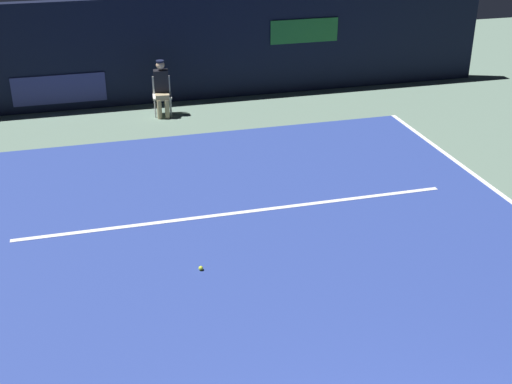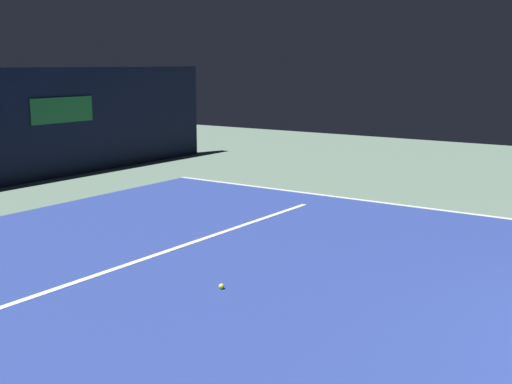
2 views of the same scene
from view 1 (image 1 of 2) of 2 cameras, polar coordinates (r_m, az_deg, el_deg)
ground_plane at (r=9.88m, az=1.57°, el=-7.33°), size 31.36×31.36×0.00m
court_surface at (r=9.88m, az=1.57°, el=-7.30°), size 9.63×12.18×0.01m
line_service at (r=11.65m, az=-1.41°, el=-1.75°), size 7.51×0.10×0.01m
back_wall at (r=17.27m, az=-6.78°, el=11.82°), size 16.50×0.33×2.60m
line_judge_on_chair at (r=16.31m, az=-7.94°, el=8.70°), size 0.47×0.56×1.32m
tennis_ball at (r=10.07m, az=-4.66°, el=-6.40°), size 0.07×0.07×0.07m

